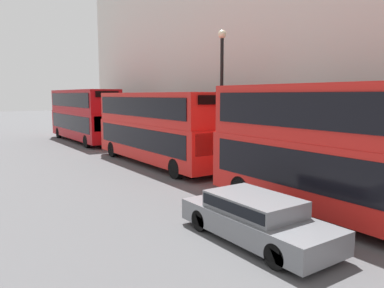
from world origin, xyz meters
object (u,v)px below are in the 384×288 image
bus_leading (356,148)px  bus_third_in_queue (84,113)px  bus_second_in_queue (156,125)px  car_dark_sedan (256,217)px

bus_leading → bus_third_in_queue: 25.51m
bus_second_in_queue → bus_third_in_queue: bus_third_in_queue is taller
bus_leading → bus_third_in_queue: bus_third_in_queue is taller
bus_leading → bus_third_in_queue: size_ratio=0.99×
bus_second_in_queue → bus_leading: bearing=-90.0°
bus_second_in_queue → car_dark_sedan: 12.37m
bus_third_in_queue → car_dark_sedan: 25.02m
bus_third_in_queue → bus_leading: bearing=-90.0°
bus_second_in_queue → car_dark_sedan: (-3.40, -11.78, -1.63)m
car_dark_sedan → bus_second_in_queue: bearing=73.9°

